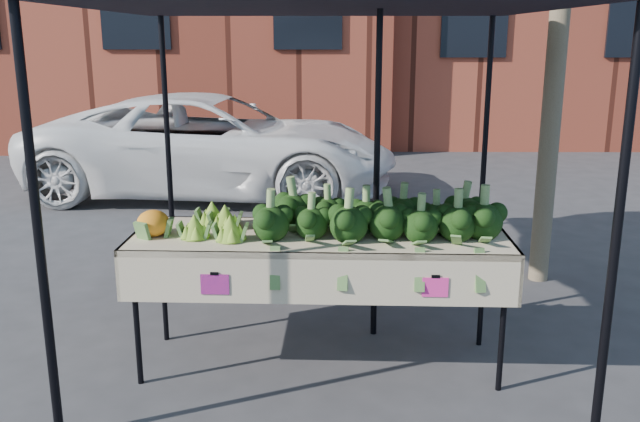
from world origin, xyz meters
The scene contains 7 objects.
ground centered at (0.00, 0.00, 0.00)m, with size 90.00×90.00×0.00m, color #303032.
table centered at (-0.22, -0.12, 0.45)m, with size 2.42×0.87×0.90m.
canopy centered at (-0.18, 0.43, 1.37)m, with size 3.16×3.16×2.74m, color black, non-canonical shape.
broccoli_heap centered at (0.14, -0.10, 1.05)m, with size 1.57×0.60×0.29m, color black.
romanesco_cluster centered at (-0.89, -0.09, 1.01)m, with size 0.45×0.59×0.22m, color #80B636.
cauliflower_pair centered at (-1.27, -0.17, 1.00)m, with size 0.22×0.22×0.20m, color orange.
vehicle centered at (-1.72, 4.91, 2.48)m, with size 2.29×1.38×4.96m, color white.
Camera 1 is at (-0.19, -4.30, 2.12)m, focal length 38.26 mm.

